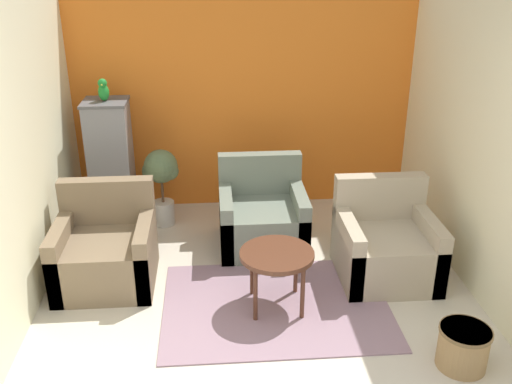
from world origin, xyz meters
TOP-DOWN VIEW (x-y plane):
  - wall_back_accent at (0.00, 3.38)m, footprint 3.80×0.06m
  - wall_left at (-1.87, 1.67)m, footprint 0.06×3.35m
  - wall_right at (1.87, 1.67)m, footprint 0.06×3.35m
  - area_rug at (0.13, 1.23)m, footprint 1.87×1.37m
  - coffee_table at (0.13, 1.23)m, footprint 0.60×0.60m
  - armchair_left at (-1.32, 1.74)m, footprint 0.83×0.81m
  - armchair_right at (1.16, 1.64)m, footprint 0.83×0.81m
  - armchair_middle at (0.11, 2.31)m, footprint 0.83×0.81m
  - birdcage at (-1.41, 2.91)m, footprint 0.53×0.53m
  - parrot at (-1.41, 2.92)m, footprint 0.11×0.19m
  - potted_plant at (-0.90, 2.85)m, footprint 0.39×0.35m
  - wicker_basket at (1.37, 0.40)m, footprint 0.37×0.37m

SIDE VIEW (x-z plane):
  - area_rug at x=0.13m, z-range 0.00..0.01m
  - wicker_basket at x=1.37m, z-range 0.01..0.32m
  - armchair_left at x=-1.32m, z-range -0.14..0.71m
  - armchair_right at x=1.16m, z-range -0.14..0.71m
  - armchair_middle at x=0.11m, z-range -0.14..0.71m
  - coffee_table at x=0.13m, z-range 0.20..0.71m
  - potted_plant at x=-0.90m, z-range 0.13..0.97m
  - birdcage at x=-1.41m, z-range -0.02..1.33m
  - wall_back_accent at x=0.00m, z-range 0.00..2.42m
  - wall_left at x=-1.87m, z-range 0.00..2.42m
  - wall_right at x=1.87m, z-range 0.00..2.42m
  - parrot at x=-1.41m, z-range 1.34..1.57m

